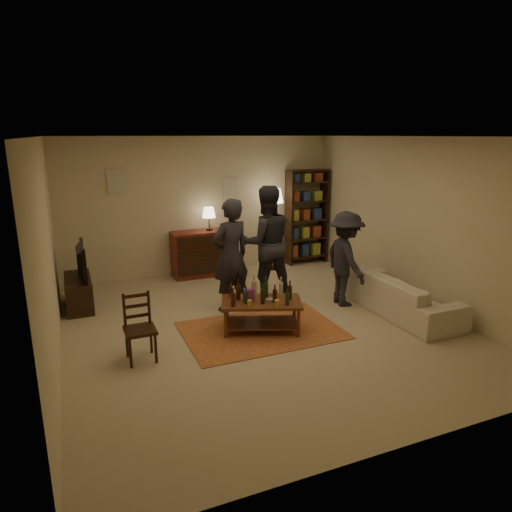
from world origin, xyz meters
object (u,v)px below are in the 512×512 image
tv_stand (78,285)px  person_right (266,243)px  person_left (231,256)px  dining_chair (139,325)px  sofa (401,294)px  floor_lamp (274,201)px  dresser (198,253)px  bookshelf (306,216)px  coffee_table (261,304)px  person_by_sofa (346,259)px

tv_stand → person_right: bearing=-13.7°
person_left → person_right: (0.74, 0.32, 0.07)m
dining_chair → sofa: bearing=-1.0°
person_right → person_left: bearing=31.1°
dining_chair → floor_lamp: size_ratio=0.52×
dresser → person_right: (0.73, -1.64, 0.49)m
bookshelf → floor_lamp: (-0.85, -0.19, 0.38)m
coffee_table → person_right: 1.52m
tv_stand → dresser: 2.43m
bookshelf → person_by_sofa: (-0.65, -2.51, -0.26)m
bookshelf → dining_chair: bearing=-142.2°
tv_stand → person_left: size_ratio=0.59×
coffee_table → floor_lamp: floor_lamp is taller
bookshelf → person_by_sofa: size_ratio=1.30×
floor_lamp → sofa: floor_lamp is taller
tv_stand → floor_lamp: floor_lamp is taller
person_left → coffee_table: bearing=82.0°
sofa → person_right: size_ratio=1.08×
dresser → person_left: person_left is taller
coffee_table → dresser: 2.90m
bookshelf → person_right: bookshelf is taller
tv_stand → person_by_sofa: 4.34m
dresser → person_by_sofa: size_ratio=0.88×
coffee_table → bookshelf: bookshelf is taller
tv_stand → floor_lamp: (3.84, 0.79, 1.03)m
sofa → person_right: person_right is taller
bookshelf → person_right: (-1.71, -1.71, -0.07)m
tv_stand → bookshelf: 4.84m
tv_stand → sofa: bearing=-25.3°
floor_lamp → person_by_sofa: size_ratio=1.08×
tv_stand → sofa: (4.64, -2.20, -0.08)m
coffee_table → sofa: 2.31m
dining_chair → dresser: dresser is taller
floor_lamp → person_left: 2.49m
dining_chair → tv_stand: (-0.63, 2.17, -0.06)m
tv_stand → person_left: person_left is taller
floor_lamp → sofa: (0.80, -2.99, -1.11)m
dining_chair → tv_stand: tv_stand is taller
dresser → floor_lamp: 1.85m
dining_chair → dresser: 3.48m
coffee_table → sofa: bearing=-5.3°
person_by_sofa → tv_stand: bearing=73.2°
tv_stand → floor_lamp: bearing=11.6°
floor_lamp → coffee_table: bearing=-118.2°
dining_chair → dresser: bearing=61.7°
coffee_table → person_left: (-0.11, 0.94, 0.49)m
dining_chair → tv_stand: size_ratio=0.82×
dresser → bookshelf: size_ratio=0.67×
coffee_table → dining_chair: 1.73m
person_left → dining_chair: bearing=20.4°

